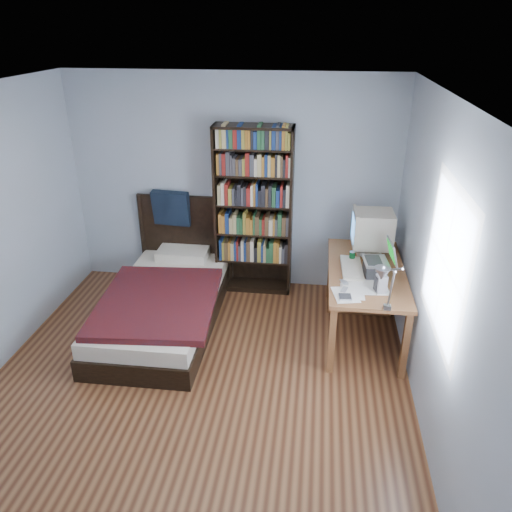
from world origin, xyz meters
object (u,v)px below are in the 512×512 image
object	(u,v)px
desk	(361,279)
crt_monitor	(372,230)
laptop	(377,265)
bed	(166,298)
keyboard	(352,268)
bookshelf	(254,212)
speaker	(381,284)
desk_lamp	(384,277)
soda_can	(352,257)

from	to	relation	value
desk	crt_monitor	size ratio (longest dim) A/B	3.20
laptop	bed	xyz separation A→B (m)	(-2.17, 0.10, -0.58)
keyboard	bookshelf	xyz separation A→B (m)	(-1.09, 0.83, 0.24)
speaker	laptop	bearing A→B (deg)	76.11
crt_monitor	bookshelf	bearing A→B (deg)	163.15
bed	laptop	bearing A→B (deg)	-2.64
desk_lamp	soda_can	bearing A→B (deg)	96.31
keyboard	speaker	distance (m)	0.49
speaker	soda_can	distance (m)	0.66
laptop	bookshelf	distance (m)	1.62
desk	desk_lamp	xyz separation A→B (m)	(0.00, -1.51, 0.81)
soda_can	bed	distance (m)	2.03
bookshelf	bed	xyz separation A→B (m)	(-0.85, -0.81, -0.74)
desk_lamp	speaker	distance (m)	0.77
speaker	bed	bearing A→B (deg)	153.52
keyboard	bed	size ratio (longest dim) A/B	0.23
desk	speaker	world-z (taller)	speaker
desk_lamp	soda_can	world-z (taller)	desk_lamp
crt_monitor	bookshelf	distance (m)	1.36
desk	laptop	size ratio (longest dim) A/B	4.09
laptop	keyboard	distance (m)	0.26
desk	speaker	distance (m)	0.95
laptop	soda_can	xyz separation A→B (m)	(-0.22, 0.27, -0.05)
desk_lamp	bookshelf	size ratio (longest dim) A/B	0.31
soda_can	bed	size ratio (longest dim) A/B	0.05
crt_monitor	desk_lamp	world-z (taller)	desk_lamp
laptop	keyboard	xyz separation A→B (m)	(-0.23, 0.08, -0.09)
keyboard	bed	distance (m)	2.01
keyboard	desk	bearing A→B (deg)	68.62
laptop	crt_monitor	bearing A→B (deg)	92.91
desk_lamp	bookshelf	distance (m)	2.29
laptop	speaker	bearing A→B (deg)	-89.03
desk	laptop	bearing A→B (deg)	-80.71
desk_lamp	bed	size ratio (longest dim) A/B	0.28
crt_monitor	speaker	world-z (taller)	crt_monitor
laptop	bookshelf	bearing A→B (deg)	145.43
speaker	bookshelf	bearing A→B (deg)	121.68
keyboard	soda_can	xyz separation A→B (m)	(0.01, 0.19, 0.04)
crt_monitor	laptop	size ratio (longest dim) A/B	1.28
crt_monitor	bed	world-z (taller)	crt_monitor
crt_monitor	laptop	xyz separation A→B (m)	(0.03, -0.52, -0.16)
laptop	bed	world-z (taller)	bed
bed	bookshelf	bearing A→B (deg)	43.69
laptop	soda_can	world-z (taller)	laptop
desk_lamp	bed	world-z (taller)	desk_lamp
soda_can	keyboard	bearing A→B (deg)	-92.59
crt_monitor	speaker	bearing A→B (deg)	-87.87
keyboard	bed	bearing A→B (deg)	177.38
crt_monitor	speaker	xyz separation A→B (m)	(0.03, -0.87, -0.18)
crt_monitor	bed	size ratio (longest dim) A/B	0.21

